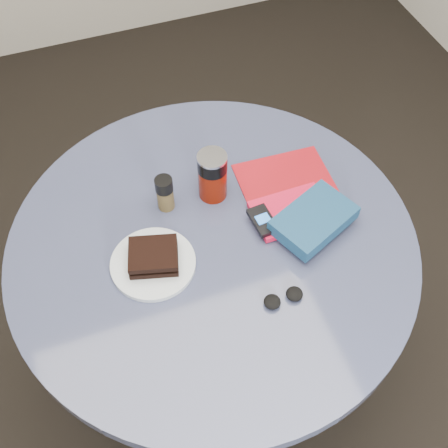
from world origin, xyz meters
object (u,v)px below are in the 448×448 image
object	(u,v)px
sandwich	(153,257)
mp3_player	(263,221)
magazine	(285,180)
novel	(314,220)
table	(213,274)
pepper_grinder	(165,193)
plate	(153,264)
headphones	(283,298)
soda_can	(212,176)
red_book	(291,212)

from	to	relation	value
sandwich	mp3_player	world-z (taller)	sandwich
magazine	novel	bearing A→B (deg)	-87.64
table	mp3_player	xyz separation A→B (m)	(0.13, -0.01, 0.19)
sandwich	magazine	distance (m)	0.42
pepper_grinder	plate	bearing A→B (deg)	-116.58
table	pepper_grinder	size ratio (longest dim) A/B	9.88
mp3_player	headphones	distance (m)	0.21
plate	soda_can	bearing A→B (deg)	37.71
headphones	sandwich	bearing A→B (deg)	142.01
novel	soda_can	bearing A→B (deg)	111.77
plate	novel	distance (m)	0.40
table	headphones	distance (m)	0.29
sandwich	novel	bearing A→B (deg)	-4.93
pepper_grinder	headphones	bearing A→B (deg)	-64.08
sandwich	novel	size ratio (longest dim) A/B	0.68
soda_can	headphones	distance (m)	0.36
plate	pepper_grinder	distance (m)	0.18
headphones	magazine	bearing A→B (deg)	65.67
novel	mp3_player	distance (m)	0.12
magazine	pepper_grinder	bearing A→B (deg)	178.48
table	magazine	world-z (taller)	magazine
red_book	headphones	world-z (taller)	headphones
table	novel	xyz separation A→B (m)	(0.24, -0.05, 0.20)
sandwich	pepper_grinder	bearing A→B (deg)	64.37
headphones	pepper_grinder	bearing A→B (deg)	115.92
red_book	mp3_player	bearing A→B (deg)	-172.18
sandwich	mp3_player	size ratio (longest dim) A/B	1.48
plate	mp3_player	bearing A→B (deg)	2.97
soda_can	red_book	size ratio (longest dim) A/B	0.74
soda_can	headphones	size ratio (longest dim) A/B	1.47
plate	headphones	world-z (taller)	headphones
mp3_player	red_book	bearing A→B (deg)	8.26
sandwich	novel	xyz separation A→B (m)	(0.39, -0.03, 0.01)
table	plate	world-z (taller)	plate
soda_can	pepper_grinder	bearing A→B (deg)	179.41
plate	mp3_player	xyz separation A→B (m)	(0.28, 0.01, 0.02)
soda_can	magazine	distance (m)	0.21
plate	magazine	distance (m)	0.42
sandwich	plate	bearing A→B (deg)	-161.03
table	headphones	size ratio (longest dim) A/B	10.54
sandwich	mp3_player	bearing A→B (deg)	2.73
soda_can	mp3_player	xyz separation A→B (m)	(0.08, -0.14, -0.04)
novel	headphones	xyz separation A→B (m)	(-0.15, -0.16, -0.03)
magazine	novel	size ratio (longest dim) A/B	1.23
novel	headphones	bearing A→B (deg)	-156.24
pepper_grinder	soda_can	bearing A→B (deg)	-0.59
magazine	headphones	bearing A→B (deg)	-111.60
table	novel	world-z (taller)	novel
soda_can	headphones	bearing A→B (deg)	-82.57
pepper_grinder	mp3_player	size ratio (longest dim) A/B	1.12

